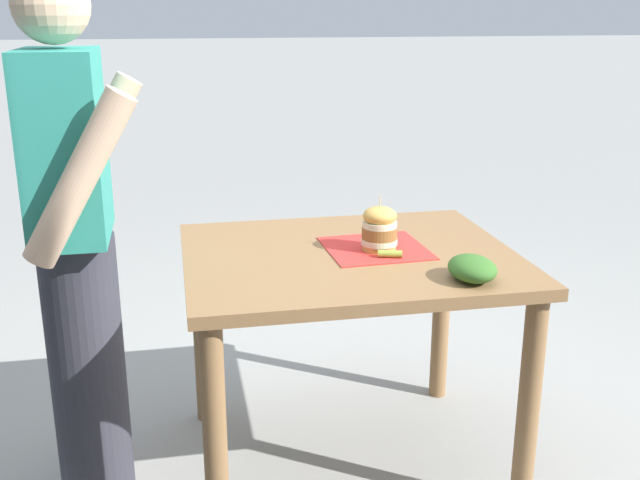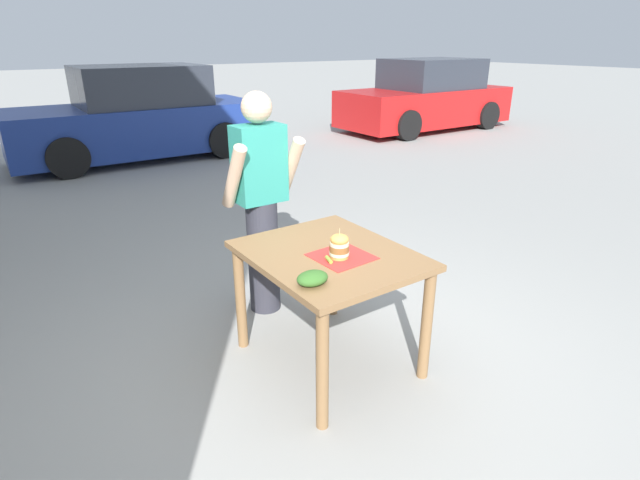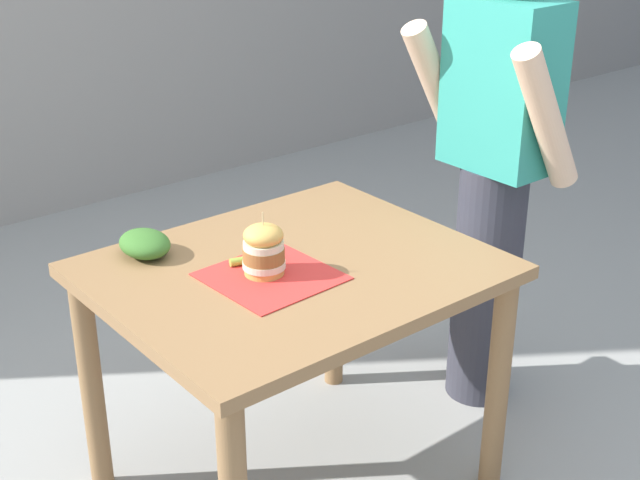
# 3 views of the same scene
# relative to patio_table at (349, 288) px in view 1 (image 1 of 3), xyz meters

# --- Properties ---
(ground_plane) EXTENTS (80.00, 80.00, 0.00)m
(ground_plane) POSITION_rel_patio_table_xyz_m (0.00, 0.00, -0.66)
(ground_plane) COLOR #9E9E99
(patio_table) EXTENTS (0.91, 1.09, 0.79)m
(patio_table) POSITION_rel_patio_table_xyz_m (0.00, 0.00, 0.00)
(patio_table) COLOR olive
(patio_table) RESTS_ON ground
(serving_paper) EXTENTS (0.35, 0.35, 0.00)m
(serving_paper) POSITION_rel_patio_table_xyz_m (0.02, -0.10, 0.13)
(serving_paper) COLOR red
(serving_paper) RESTS_ON patio_table
(sandwich) EXTENTS (0.12, 0.12, 0.19)m
(sandwich) POSITION_rel_patio_table_xyz_m (-0.00, -0.10, 0.21)
(sandwich) COLOR gold
(sandwich) RESTS_ON serving_paper
(pickle_spear) EXTENTS (0.04, 0.08, 0.02)m
(pickle_spear) POSITION_rel_patio_table_xyz_m (-0.09, -0.11, 0.14)
(pickle_spear) COLOR #8EA83D
(pickle_spear) RESTS_ON serving_paper
(side_salad) EXTENTS (0.18, 0.14, 0.07)m
(side_salad) POSITION_rel_patio_table_xyz_m (-0.33, -0.30, 0.16)
(side_salad) COLOR #386B28
(side_salad) RESTS_ON patio_table
(diner_across_table) EXTENTS (0.55, 0.35, 1.69)m
(diner_across_table) POSITION_rel_patio_table_xyz_m (-0.00, 0.87, 0.22)
(diner_across_table) COLOR #33333D
(diner_across_table) RESTS_ON ground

